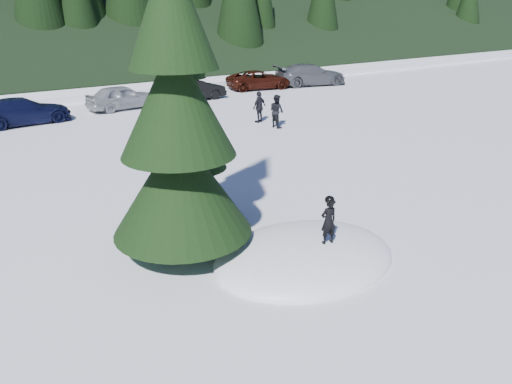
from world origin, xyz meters
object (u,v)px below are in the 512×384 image
child_skier (328,221)px  car_6 (259,80)px  adult_0 (277,111)px  car_7 (310,75)px  car_3 (23,111)px  car_5 (194,89)px  spruce_tall (177,115)px  adult_1 (259,107)px  car_4 (122,97)px  spruce_short (192,147)px

child_skier → car_6: child_skier is taller
adult_0 → car_7: adult_0 is taller
car_3 → child_skier: bearing=-175.5°
car_6 → car_3: bearing=109.2°
adult_0 → car_5: adult_0 is taller
spruce_tall → child_skier: (2.53, -2.18, -2.31)m
car_7 → spruce_tall: bearing=147.0°
car_7 → car_6: bearing=92.4°
adult_0 → adult_1: adult_0 is taller
adult_1 → car_6: size_ratio=0.35×
child_skier → car_4: child_skier is taller
child_skier → adult_0: 12.99m
car_6 → spruce_tall: bearing=152.5°
adult_0 → spruce_tall: bearing=130.3°
spruce_short → child_skier: 4.05m
spruce_short → car_7: spruce_short is taller
car_7 → adult_1: bearing=141.8°
adult_1 → car_5: adult_1 is taller
adult_1 → car_7: (9.34, 7.55, -0.02)m
car_6 → car_7: car_7 is taller
adult_0 → car_3: bearing=49.4°
car_4 → child_skier: bearing=168.1°
child_skier → car_3: child_skier is taller
adult_0 → car_3: adult_0 is taller
car_4 → car_7: (13.83, 0.76, 0.08)m
adult_0 → car_6: 10.96m
adult_0 → car_7: 12.78m
child_skier → adult_0: size_ratio=0.69×
car_3 → adult_0: bearing=-131.8°
spruce_short → adult_1: (8.00, 8.90, -1.34)m
spruce_short → car_3: bearing=96.6°
spruce_short → adult_0: bearing=43.1°
adult_0 → car_3: 12.20m
spruce_tall → adult_1: size_ratio=5.67×
car_3 → car_6: 15.40m
spruce_short → child_skier: spruce_short is taller
spruce_short → car_4: 16.14m
spruce_short → car_5: bearing=63.4°
spruce_tall → car_5: (8.95, 17.26, -2.68)m
spruce_tall → car_7: spruce_tall is taller
child_skier → car_3: bearing=-71.9°
child_skier → spruce_short: bearing=-58.8°
car_5 → car_6: bearing=-82.5°
child_skier → car_4: bearing=-87.8°
spruce_short → car_4: bearing=77.4°
spruce_tall → car_3: spruce_tall is taller
car_3 → car_7: 19.13m
adult_0 → car_7: size_ratio=0.30×
spruce_tall → car_4: 17.87m
adult_0 → adult_1: bearing=0.5°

